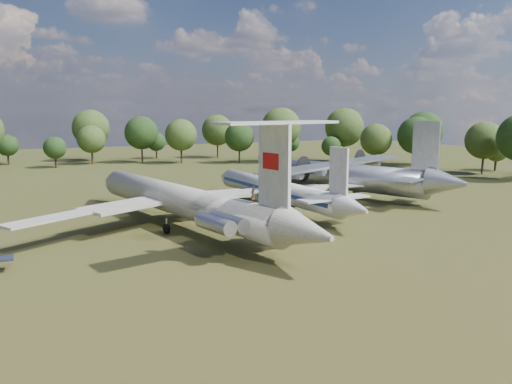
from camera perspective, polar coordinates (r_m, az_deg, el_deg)
name	(u,v)px	position (r m, az deg, el deg)	size (l,w,h in m)	color
ground	(166,233)	(61.93, -10.27, -4.60)	(300.00, 300.00, 0.00)	#233C14
il62_airliner	(181,206)	(64.09, -8.62, -1.62)	(42.20, 54.86, 5.38)	silver
tu104_jet	(276,194)	(75.88, 2.30, -0.21)	(32.48, 43.31, 4.33)	silver
an12_transport	(343,180)	(87.27, 9.88, 1.38)	(38.90, 43.48, 5.72)	#919498
person_on_il62	(253,194)	(51.05, -0.36, -0.27)	(0.63, 0.41, 1.72)	#8C6A47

